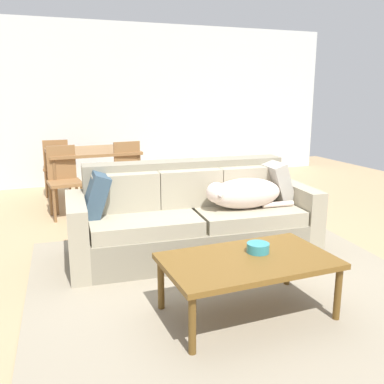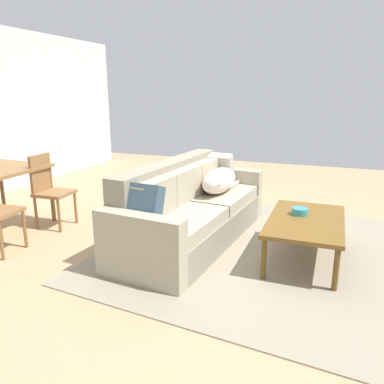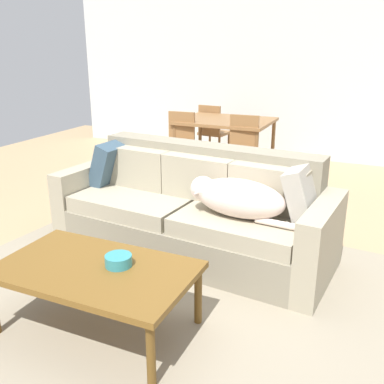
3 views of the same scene
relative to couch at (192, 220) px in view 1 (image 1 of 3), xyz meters
The scene contains 13 objects.
ground_plane 0.46m from the couch, 48.49° to the right, with size 10.00×10.00×0.00m, color tan.
back_partition 3.92m from the couch, 87.07° to the left, with size 8.00×0.12×2.70m, color silver.
area_rug 1.00m from the couch, 90.35° to the right, with size 3.26×3.28×0.01m, color gray.
couch is the anchor object (origin of this frame).
dog_on_left_cushion 0.56m from the couch, 24.47° to the right, with size 0.89×0.38×0.30m.
throw_pillow_by_left_arm 0.98m from the couch, behind, with size 0.15×0.41×0.41m, color #364D5E.
throw_pillow_by_right_arm 0.98m from the couch, ahead, with size 0.14×0.42×0.42m, color #ABA598.
coffee_table 1.29m from the couch, 94.06° to the right, with size 1.21×0.72×0.44m.
bowl_on_coffee_table 1.21m from the couch, 88.48° to the right, with size 0.17×0.17×0.07m, color teal.
dining_table 2.46m from the couch, 103.53° to the left, with size 1.22×0.96×0.77m.
dining_chair_near_left 2.12m from the couch, 119.17° to the left, with size 0.42×0.42×0.90m.
dining_chair_near_right 1.85m from the couch, 95.23° to the left, with size 0.42×0.42×0.92m.
dining_chair_far_left 3.17m from the couch, 108.59° to the left, with size 0.44×0.44×0.87m.
Camera 1 is at (-1.74, -3.60, 1.63)m, focal length 40.67 mm.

